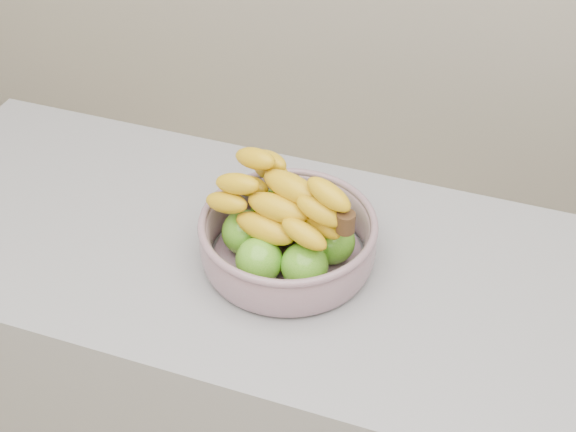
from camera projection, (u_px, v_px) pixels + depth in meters
name	position (u px, v px, depth m)	size (l,w,h in m)	color
fruit_bowl	(288.00, 234.00, 1.39)	(0.31, 0.31, 0.19)	#8A9AA6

